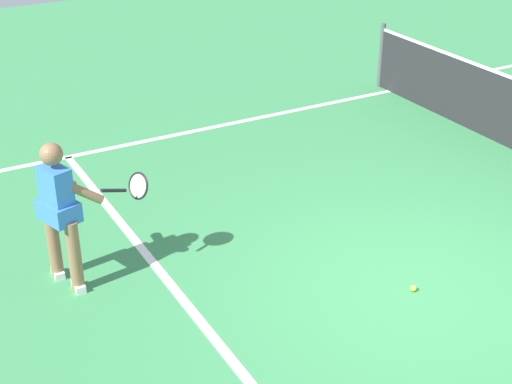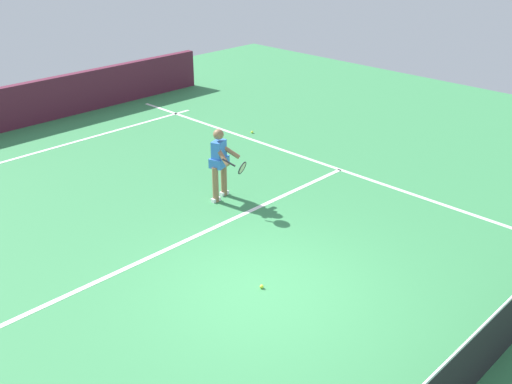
% 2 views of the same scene
% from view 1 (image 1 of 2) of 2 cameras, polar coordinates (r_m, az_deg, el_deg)
% --- Properties ---
extents(ground_plane, '(28.10, 28.10, 0.00)m').
position_cam_1_polar(ground_plane, '(7.87, 11.83, -7.19)').
color(ground_plane, '#38844C').
extents(service_line_marking, '(9.71, 0.10, 0.01)m').
position_cam_1_polar(service_line_marking, '(6.89, -2.12, -12.15)').
color(service_line_marking, white).
rests_on(service_line_marking, ground).
extents(sideline_left_marking, '(0.10, 19.61, 0.01)m').
position_cam_1_polar(sideline_left_marking, '(11.48, -3.79, 4.77)').
color(sideline_left_marking, white).
rests_on(sideline_left_marking, ground).
extents(tennis_player, '(0.66, 1.09, 1.55)m').
position_cam_1_polar(tennis_player, '(7.62, -14.36, -1.25)').
color(tennis_player, '#8C6647').
rests_on(tennis_player, ground).
extents(tennis_ball_mid, '(0.07, 0.07, 0.07)m').
position_cam_1_polar(tennis_ball_mid, '(7.83, 11.72, -7.08)').
color(tennis_ball_mid, '#D1E533').
rests_on(tennis_ball_mid, ground).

